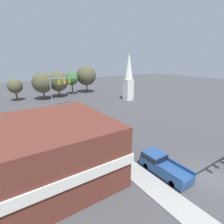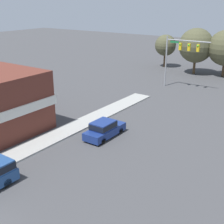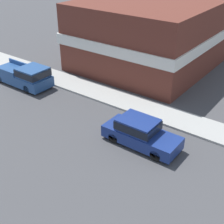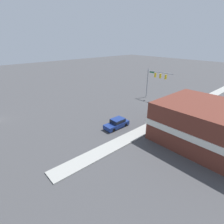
{
  "view_description": "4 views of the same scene",
  "coord_description": "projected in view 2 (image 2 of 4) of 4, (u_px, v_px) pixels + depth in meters",
  "views": [
    {
      "loc": [
        -16.55,
        -6.93,
        11.59
      ],
      "look_at": [
        -0.87,
        16.65,
        3.01
      ],
      "focal_mm": 28.0,
      "sensor_mm": 36.0,
      "label": 1
    },
    {
      "loc": [
        14.83,
        -6.44,
        12.58
      ],
      "look_at": [
        -1.31,
        16.41,
        2.48
      ],
      "focal_mm": 50.0,
      "sensor_mm": 36.0,
      "label": 2
    },
    {
      "loc": [
        11.6,
        23.69,
        11.04
      ],
      "look_at": [
        -1.45,
        13.94,
        1.74
      ],
      "focal_mm": 50.0,
      "sensor_mm": 36.0,
      "label": 3
    },
    {
      "loc": [
        -21.75,
        34.82,
        14.6
      ],
      "look_at": [
        -1.15,
        16.4,
        2.93
      ],
      "focal_mm": 28.0,
      "sensor_mm": 36.0,
      "label": 4
    }
  ],
  "objects": [
    {
      "name": "car_lead",
      "position": [
        104.0,
        129.0,
        30.07
      ],
      "size": [
        1.86,
        4.69,
        1.64
      ],
      "color": "black",
      "rests_on": "ground"
    },
    {
      "name": "far_signal_assembly",
      "position": [
        180.0,
        51.0,
        45.3
      ],
      "size": [
        6.65,
        0.49,
        7.57
      ],
      "color": "gray",
      "rests_on": "ground"
    },
    {
      "name": "backdrop_tree_left_mid",
      "position": [
        196.0,
        46.0,
        54.56
      ],
      "size": [
        6.0,
        6.0,
        8.03
      ],
      "color": "#4C3823",
      "rests_on": "ground"
    },
    {
      "name": "backdrop_tree_left_far",
      "position": [
        165.0,
        45.0,
        60.54
      ],
      "size": [
        4.07,
        4.07,
        6.28
      ],
      "color": "#4C3823",
      "rests_on": "ground"
    }
  ]
}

